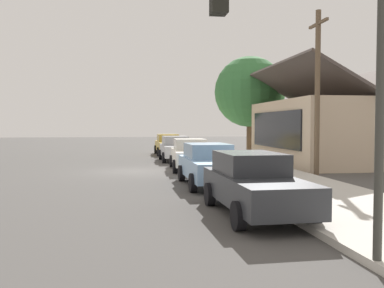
# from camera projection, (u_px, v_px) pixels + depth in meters

# --- Properties ---
(ground_plane) EXTENTS (120.00, 120.00, 0.00)m
(ground_plane) POSITION_uv_depth(u_px,v_px,m) (135.00, 171.00, 21.20)
(ground_plane) COLOR #4C4947
(sidewalk_curb) EXTENTS (60.00, 4.20, 0.16)m
(sidewalk_curb) POSITION_uv_depth(u_px,v_px,m) (244.00, 168.00, 22.03)
(sidewalk_curb) COLOR beige
(sidewalk_curb) RESTS_ON ground
(car_mustard) EXTENTS (4.67, 1.99, 1.59)m
(car_mustard) POSITION_uv_depth(u_px,v_px,m) (168.00, 144.00, 33.04)
(car_mustard) COLOR gold
(car_mustard) RESTS_ON ground
(car_silver) EXTENTS (4.37, 1.98, 1.59)m
(car_silver) POSITION_uv_depth(u_px,v_px,m) (176.00, 148.00, 27.29)
(car_silver) COLOR silver
(car_silver) RESTS_ON ground
(car_ivory) EXTENTS (4.82, 2.17, 1.59)m
(car_ivory) POSITION_uv_depth(u_px,v_px,m) (190.00, 154.00, 21.91)
(car_ivory) COLOR silver
(car_ivory) RESTS_ON ground
(car_skyblue) EXTENTS (4.72, 2.05, 1.59)m
(car_skyblue) POSITION_uv_depth(u_px,v_px,m) (209.00, 164.00, 16.23)
(car_skyblue) COLOR #8CB7E0
(car_skyblue) RESTS_ON ground
(car_charcoal) EXTENTS (4.80, 2.02, 1.59)m
(car_charcoal) POSITION_uv_depth(u_px,v_px,m) (253.00, 183.00, 10.96)
(car_charcoal) COLOR #2D3035
(car_charcoal) RESTS_ON ground
(storefront_building) EXTENTS (10.26, 7.93, 5.89)m
(storefront_building) POSITION_uv_depth(u_px,v_px,m) (336.00, 130.00, 25.32)
(storefront_building) COLOR #CCB293
(storefront_building) RESTS_ON ground
(shade_tree) EXTENTS (5.29, 5.29, 7.46)m
(shade_tree) POSITION_uv_depth(u_px,v_px,m) (250.00, 92.00, 31.82)
(shade_tree) COLOR brown
(shade_tree) RESTS_ON ground
(traffic_light_main) EXTENTS (0.37, 2.79, 5.20)m
(traffic_light_main) POSITION_uv_depth(u_px,v_px,m) (317.00, 49.00, 6.48)
(traffic_light_main) COLOR #383833
(traffic_light_main) RESTS_ON ground
(utility_pole_wooden) EXTENTS (1.80, 0.24, 7.50)m
(utility_pole_wooden) POSITION_uv_depth(u_px,v_px,m) (317.00, 90.00, 19.26)
(utility_pole_wooden) COLOR brown
(utility_pole_wooden) RESTS_ON ground
(fire_hydrant_red) EXTENTS (0.22, 0.22, 0.71)m
(fire_hydrant_red) POSITION_uv_depth(u_px,v_px,m) (200.00, 154.00, 26.95)
(fire_hydrant_red) COLOR red
(fire_hydrant_red) RESTS_ON sidewalk_curb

